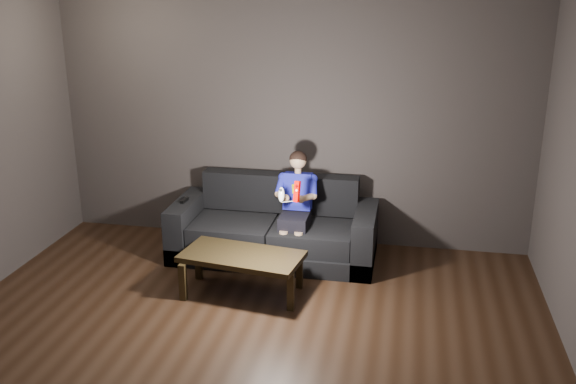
# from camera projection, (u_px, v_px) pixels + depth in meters

# --- Properties ---
(floor) EXTENTS (5.00, 5.00, 0.00)m
(floor) POSITION_uv_depth(u_px,v_px,m) (229.00, 364.00, 4.76)
(floor) COLOR black
(floor) RESTS_ON ground
(back_wall) EXTENTS (5.00, 0.04, 2.70)m
(back_wall) POSITION_uv_depth(u_px,v_px,m) (291.00, 117.00, 6.67)
(back_wall) COLOR #3D3635
(back_wall) RESTS_ON ground
(sofa) EXTENTS (2.05, 0.89, 0.79)m
(sofa) POSITION_uv_depth(u_px,v_px,m) (275.00, 232.00, 6.55)
(sofa) COLOR black
(sofa) RESTS_ON floor
(child) EXTENTS (0.41, 0.51, 1.02)m
(child) POSITION_uv_depth(u_px,v_px,m) (296.00, 198.00, 6.32)
(child) COLOR black
(child) RESTS_ON sofa
(wii_remote_red) EXTENTS (0.07, 0.08, 0.20)m
(wii_remote_red) POSITION_uv_depth(u_px,v_px,m) (297.00, 191.00, 5.88)
(wii_remote_red) COLOR #EE0500
(wii_remote_red) RESTS_ON child
(nunchuk_white) EXTENTS (0.07, 0.10, 0.15)m
(nunchuk_white) POSITION_uv_depth(u_px,v_px,m) (281.00, 195.00, 5.92)
(nunchuk_white) COLOR white
(nunchuk_white) RESTS_ON child
(wii_remote_black) EXTENTS (0.04, 0.15, 0.03)m
(wii_remote_black) POSITION_uv_depth(u_px,v_px,m) (185.00, 200.00, 6.54)
(wii_remote_black) COLOR black
(wii_remote_black) RESTS_ON sofa
(coffee_table) EXTENTS (1.14, 0.69, 0.39)m
(coffee_table) POSITION_uv_depth(u_px,v_px,m) (242.00, 259.00, 5.73)
(coffee_table) COLOR black
(coffee_table) RESTS_ON floor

